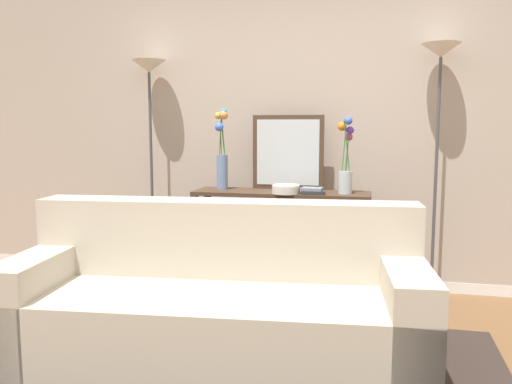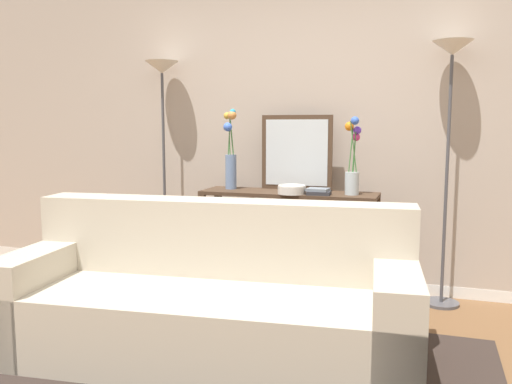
# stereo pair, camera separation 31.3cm
# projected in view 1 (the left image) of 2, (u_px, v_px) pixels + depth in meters

# --- Properties ---
(back_wall) EXTENTS (12.00, 0.15, 2.76)m
(back_wall) POSITION_uv_depth(u_px,v_px,m) (307.00, 120.00, 4.39)
(back_wall) COLOR white
(back_wall) RESTS_ON ground
(area_rug) EXTENTS (3.18, 1.74, 0.01)m
(area_rug) POSITION_uv_depth(u_px,v_px,m) (211.00, 368.00, 2.92)
(area_rug) COLOR #332823
(area_rug) RESTS_ON ground
(couch) EXTENTS (2.38, 1.09, 0.88)m
(couch) POSITION_uv_depth(u_px,v_px,m) (218.00, 304.00, 3.04)
(couch) COLOR #BCB29E
(couch) RESTS_ON ground
(console_table) EXTENTS (1.36, 0.38, 0.82)m
(console_table) POSITION_uv_depth(u_px,v_px,m) (281.00, 223.00, 4.14)
(console_table) COLOR #473323
(console_table) RESTS_ON ground
(floor_lamp_left) EXTENTS (0.28, 0.28, 1.87)m
(floor_lamp_left) POSITION_uv_depth(u_px,v_px,m) (150.00, 109.00, 4.42)
(floor_lamp_left) COLOR #4C4C51
(floor_lamp_left) RESTS_ON ground
(floor_lamp_right) EXTENTS (0.28, 0.28, 1.92)m
(floor_lamp_right) POSITION_uv_depth(u_px,v_px,m) (439.00, 101.00, 3.90)
(floor_lamp_right) COLOR #4C4C51
(floor_lamp_right) RESTS_ON ground
(wall_mirror) EXTENTS (0.57, 0.02, 0.59)m
(wall_mirror) POSITION_uv_depth(u_px,v_px,m) (288.00, 152.00, 4.22)
(wall_mirror) COLOR #473323
(wall_mirror) RESTS_ON console_table
(vase_tall_flowers) EXTENTS (0.12, 0.11, 0.64)m
(vase_tall_flowers) POSITION_uv_depth(u_px,v_px,m) (222.00, 156.00, 4.21)
(vase_tall_flowers) COLOR #6B84AD
(vase_tall_flowers) RESTS_ON console_table
(vase_short_flowers) EXTENTS (0.12, 0.12, 0.57)m
(vase_short_flowers) POSITION_uv_depth(u_px,v_px,m) (346.00, 164.00, 3.95)
(vase_short_flowers) COLOR silver
(vase_short_flowers) RESTS_ON console_table
(fruit_bowl) EXTENTS (0.21, 0.21, 0.07)m
(fruit_bowl) POSITION_uv_depth(u_px,v_px,m) (286.00, 189.00, 3.98)
(fruit_bowl) COLOR silver
(fruit_bowl) RESTS_ON console_table
(book_stack) EXTENTS (0.18, 0.16, 0.05)m
(book_stack) POSITION_uv_depth(u_px,v_px,m) (313.00, 191.00, 3.96)
(book_stack) COLOR #2D2D33
(book_stack) RESTS_ON console_table
(book_row_under_console) EXTENTS (0.36, 0.18, 0.13)m
(book_row_under_console) POSITION_uv_depth(u_px,v_px,m) (234.00, 284.00, 4.29)
(book_row_under_console) COLOR maroon
(book_row_under_console) RESTS_ON ground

